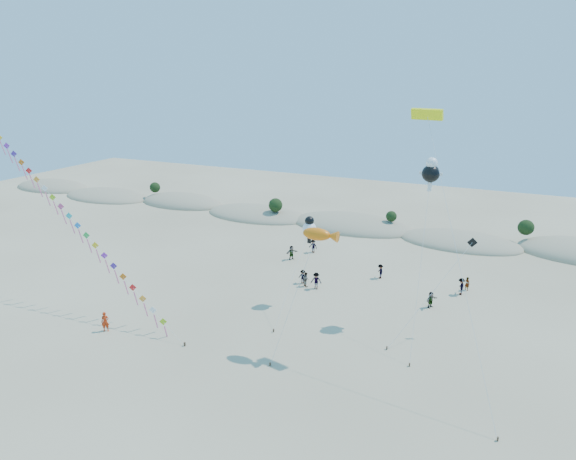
{
  "coord_description": "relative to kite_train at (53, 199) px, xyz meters",
  "views": [
    {
      "loc": [
        19.84,
        -23.04,
        22.11
      ],
      "look_at": [
        3.3,
        14.0,
        9.01
      ],
      "focal_mm": 30.0,
      "sensor_mm": 36.0,
      "label": 1
    }
  ],
  "objects": [
    {
      "name": "parafoil_kite",
      "position": [
        34.88,
        5.14,
        8.63
      ],
      "size": [
        8.86,
        10.64,
        19.73
      ],
      "color": "#3F2D1E",
      "rests_on": "ground"
    },
    {
      "name": "dune_ridge",
      "position": [
        21.55,
        35.24,
        -10.23
      ],
      "size": [
        145.3,
        11.49,
        5.57
      ],
      "color": "gray",
      "rests_on": "ground"
    },
    {
      "name": "kite_train",
      "position": [
        0.0,
        0.0,
        0.0
      ],
      "size": [
        33.48,
        6.98,
        20.56
      ],
      "color": "#3F2D1E",
      "rests_on": "ground"
    },
    {
      "name": "fish_kite",
      "position": [
        28.04,
        0.85,
        -0.21
      ],
      "size": [
        4.03,
        4.65,
        10.67
      ],
      "color": "#3F2D1E",
      "rests_on": "ground"
    },
    {
      "name": "flyer_foreground",
      "position": [
        9.51,
        -4.36,
        -9.42
      ],
      "size": [
        0.81,
        0.74,
        1.86
      ],
      "primitive_type": "imported",
      "rotation": [
        0.0,
        0.0,
        0.57
      ],
      "color": "#B92D0E",
      "rests_on": "ground"
    },
    {
      "name": "cartoon_kite_high",
      "position": [
        34.82,
        10.08,
        3.71
      ],
      "size": [
        2.0,
        9.7,
        15.33
      ],
      "color": "#3F2D1E",
      "rests_on": "ground"
    },
    {
      "name": "dark_kite",
      "position": [
        37.31,
        7.26,
        -4.4
      ],
      "size": [
        5.94,
        6.32,
        8.86
      ],
      "color": "#3F2D1E",
      "rests_on": "ground"
    },
    {
      "name": "beachgoers",
      "position": [
        26.5,
        15.94,
        -9.48
      ],
      "size": [
        21.92,
        11.18,
        1.86
      ],
      "color": "slate",
      "rests_on": "ground"
    },
    {
      "name": "ground",
      "position": [
        20.49,
        -9.9,
        -10.34
      ],
      "size": [
        160.0,
        160.0,
        0.0
      ],
      "primitive_type": "plane",
      "color": "gray",
      "rests_on": "ground"
    },
    {
      "name": "cartoon_kite_low",
      "position": [
        23.96,
        8.85,
        -2.43
      ],
      "size": [
        1.37,
        7.92,
        9.04
      ],
      "color": "#3F2D1E",
      "rests_on": "ground"
    }
  ]
}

